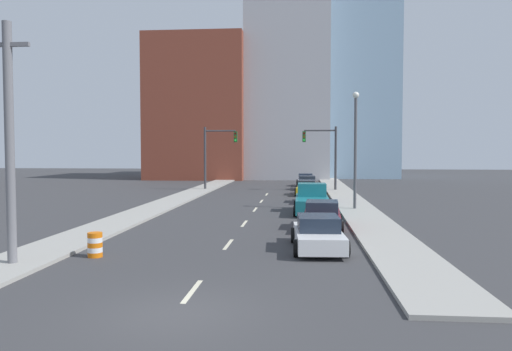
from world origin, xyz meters
The scene contains 24 objects.
ground_plane centered at (0.00, 0.00, 0.00)m, with size 200.00×200.00×0.00m, color #38383A.
sidewalk_left centered at (-7.06, 45.78, 0.07)m, with size 2.64×91.57×0.14m.
sidewalk_right centered at (7.06, 45.78, 0.07)m, with size 2.64×91.57×0.14m.
lane_stripe_at_2m centered at (0.00, 2.00, 0.00)m, with size 0.16×2.40×0.01m, color beige.
lane_stripe_at_9m centered at (0.00, 9.29, 0.00)m, with size 0.16×2.40×0.01m, color beige.
lane_stripe_at_16m centered at (0.00, 15.55, 0.00)m, with size 0.16×2.40×0.01m, color beige.
lane_stripe_at_22m centered at (0.00, 22.28, 0.00)m, with size 0.16×2.40×0.01m, color beige.
lane_stripe_at_28m centered at (0.00, 28.01, 0.00)m, with size 0.16×2.40×0.01m, color beige.
lane_stripe_at_34m centered at (0.00, 34.38, 0.00)m, with size 0.16×2.40×0.01m, color beige.
building_brick_left centered at (-11.74, 62.82, 10.22)m, with size 14.00×16.00×20.45m.
building_office_center centered at (1.20, 66.82, 13.99)m, with size 12.00×20.00×27.98m.
building_glass_right centered at (11.12, 70.82, 16.22)m, with size 13.00×20.00×32.44m.
traffic_signal_left centered at (-5.82, 38.99, 4.16)m, with size 3.49×0.35×6.55m.
traffic_signal_right centered at (5.79, 38.99, 4.16)m, with size 3.49×0.35×6.55m.
utility_pole_left_near centered at (-7.00, 4.49, 4.40)m, with size 1.60×0.32×8.55m.
traffic_barrel centered at (-4.73, 6.28, 0.47)m, with size 0.56×0.56×0.95m.
street_lamp centered at (6.86, 22.38, 4.70)m, with size 0.44×0.44×8.09m.
sedan_white centered at (3.87, 8.52, 0.65)m, with size 2.32×4.82×1.41m.
sedan_maroon centered at (4.27, 14.10, 0.66)m, with size 2.33×4.79×1.46m.
pickup_truck_teal centered at (3.91, 20.84, 0.78)m, with size 2.42×5.77×1.90m.
sedan_blue centered at (4.10, 27.45, 0.69)m, with size 2.25×4.50×1.51m.
sedan_yellow centered at (3.73, 34.14, 0.64)m, with size 2.20×4.82×1.38m.
sedan_brown centered at (3.83, 40.30, 0.67)m, with size 2.22×4.35×1.46m.
sedan_silver centered at (3.73, 45.68, 0.67)m, with size 2.07×4.39×1.46m.
Camera 1 is at (3.11, -12.10, 4.08)m, focal length 35.00 mm.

